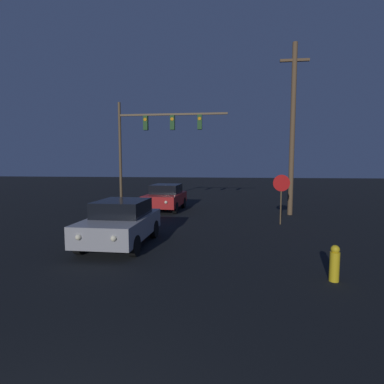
{
  "coord_description": "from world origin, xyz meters",
  "views": [
    {
      "loc": [
        1.7,
        -2.05,
        2.97
      ],
      "look_at": [
        0.0,
        12.57,
        1.55
      ],
      "focal_mm": 28.0,
      "sensor_mm": 36.0,
      "label": 1
    }
  ],
  "objects_px": {
    "utility_pole": "(293,128)",
    "fire_hydrant": "(335,263)",
    "stop_sign": "(281,189)",
    "car_near": "(121,222)",
    "traffic_signal_mast": "(150,135)",
    "car_far": "(166,197)"
  },
  "relations": [
    {
      "from": "stop_sign",
      "to": "car_near",
      "type": "bearing_deg",
      "value": -145.52
    },
    {
      "from": "car_far",
      "to": "traffic_signal_mast",
      "type": "distance_m",
      "value": 4.07
    },
    {
      "from": "fire_hydrant",
      "to": "car_far",
      "type": "bearing_deg",
      "value": 121.11
    },
    {
      "from": "car_far",
      "to": "stop_sign",
      "type": "distance_m",
      "value": 7.53
    },
    {
      "from": "traffic_signal_mast",
      "to": "utility_pole",
      "type": "bearing_deg",
      "value": -8.82
    },
    {
      "from": "car_near",
      "to": "utility_pole",
      "type": "relative_size",
      "value": 0.43
    },
    {
      "from": "stop_sign",
      "to": "fire_hydrant",
      "type": "height_order",
      "value": "stop_sign"
    },
    {
      "from": "utility_pole",
      "to": "fire_hydrant",
      "type": "bearing_deg",
      "value": -95.35
    },
    {
      "from": "traffic_signal_mast",
      "to": "utility_pole",
      "type": "height_order",
      "value": "utility_pole"
    },
    {
      "from": "utility_pole",
      "to": "traffic_signal_mast",
      "type": "bearing_deg",
      "value": 171.18
    },
    {
      "from": "car_near",
      "to": "stop_sign",
      "type": "height_order",
      "value": "stop_sign"
    },
    {
      "from": "utility_pole",
      "to": "car_near",
      "type": "bearing_deg",
      "value": -135.59
    },
    {
      "from": "car_far",
      "to": "stop_sign",
      "type": "xyz_separation_m",
      "value": [
        6.45,
        -3.78,
        0.87
      ]
    },
    {
      "from": "car_far",
      "to": "utility_pole",
      "type": "relative_size",
      "value": 0.43
    },
    {
      "from": "utility_pole",
      "to": "fire_hydrant",
      "type": "xyz_separation_m",
      "value": [
        -0.93,
        -9.96,
        -4.48
      ]
    },
    {
      "from": "car_near",
      "to": "car_far",
      "type": "bearing_deg",
      "value": -89.04
    },
    {
      "from": "stop_sign",
      "to": "fire_hydrant",
      "type": "relative_size",
      "value": 2.6
    },
    {
      "from": "stop_sign",
      "to": "fire_hydrant",
      "type": "distance_m",
      "value": 7.18
    },
    {
      "from": "car_near",
      "to": "traffic_signal_mast",
      "type": "relative_size",
      "value": 0.58
    },
    {
      "from": "traffic_signal_mast",
      "to": "fire_hydrant",
      "type": "distance_m",
      "value": 14.26
    },
    {
      "from": "car_far",
      "to": "traffic_signal_mast",
      "type": "bearing_deg",
      "value": -19.35
    },
    {
      "from": "fire_hydrant",
      "to": "traffic_signal_mast",
      "type": "bearing_deg",
      "value": 123.96
    }
  ]
}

